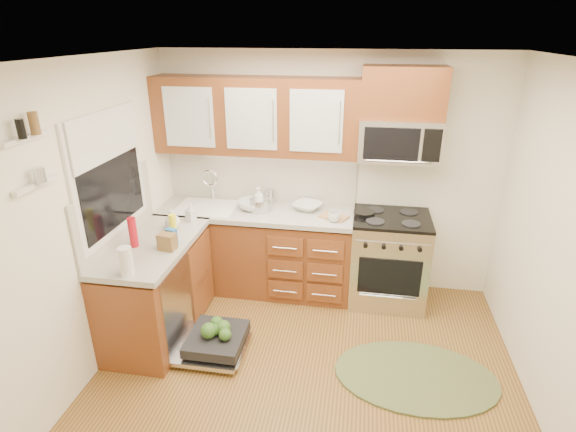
% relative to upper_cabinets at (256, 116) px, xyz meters
% --- Properties ---
extents(floor, '(3.50, 3.50, 0.00)m').
position_rel_upper_cabinets_xyz_m(floor, '(0.73, -1.57, -1.88)').
color(floor, brown).
rests_on(floor, ground).
extents(ceiling, '(3.50, 3.50, 0.00)m').
position_rel_upper_cabinets_xyz_m(ceiling, '(0.73, -1.57, 0.62)').
color(ceiling, white).
rests_on(ceiling, ground).
extents(wall_back, '(3.50, 0.04, 2.50)m').
position_rel_upper_cabinets_xyz_m(wall_back, '(0.73, 0.18, -0.62)').
color(wall_back, white).
rests_on(wall_back, ground).
extents(wall_left, '(0.04, 3.50, 2.50)m').
position_rel_upper_cabinets_xyz_m(wall_left, '(-1.02, -1.57, -0.62)').
color(wall_left, white).
rests_on(wall_left, ground).
extents(base_cabinet_back, '(2.05, 0.60, 0.85)m').
position_rel_upper_cabinets_xyz_m(base_cabinet_back, '(0.00, -0.12, -1.45)').
color(base_cabinet_back, brown).
rests_on(base_cabinet_back, ground).
extents(base_cabinet_left, '(0.60, 1.25, 0.85)m').
position_rel_upper_cabinets_xyz_m(base_cabinet_left, '(-0.72, -1.05, -1.45)').
color(base_cabinet_left, brown).
rests_on(base_cabinet_left, ground).
extents(countertop_back, '(2.07, 0.64, 0.05)m').
position_rel_upper_cabinets_xyz_m(countertop_back, '(0.00, -0.14, -0.97)').
color(countertop_back, '#B9B5A9').
rests_on(countertop_back, base_cabinet_back).
extents(countertop_left, '(0.64, 1.27, 0.05)m').
position_rel_upper_cabinets_xyz_m(countertop_left, '(-0.71, -1.05, -0.97)').
color(countertop_left, '#B9B5A9').
rests_on(countertop_left, base_cabinet_left).
extents(backsplash_back, '(2.05, 0.02, 0.57)m').
position_rel_upper_cabinets_xyz_m(backsplash_back, '(0.00, 0.16, -0.67)').
color(backsplash_back, beige).
rests_on(backsplash_back, ground).
extents(backsplash_left, '(0.02, 1.25, 0.57)m').
position_rel_upper_cabinets_xyz_m(backsplash_left, '(-1.01, -1.05, -0.67)').
color(backsplash_left, beige).
rests_on(backsplash_left, ground).
extents(upper_cabinets, '(2.05, 0.35, 0.75)m').
position_rel_upper_cabinets_xyz_m(upper_cabinets, '(0.00, 0.00, 0.00)').
color(upper_cabinets, brown).
rests_on(upper_cabinets, ground).
extents(cabinet_over_mw, '(0.76, 0.35, 0.47)m').
position_rel_upper_cabinets_xyz_m(cabinet_over_mw, '(1.41, 0.00, 0.26)').
color(cabinet_over_mw, brown).
rests_on(cabinet_over_mw, ground).
extents(range, '(0.76, 0.64, 0.95)m').
position_rel_upper_cabinets_xyz_m(range, '(1.41, -0.15, -1.40)').
color(range, silver).
rests_on(range, ground).
extents(microwave, '(0.76, 0.38, 0.40)m').
position_rel_upper_cabinets_xyz_m(microwave, '(1.41, -0.02, -0.18)').
color(microwave, silver).
rests_on(microwave, ground).
extents(sink, '(0.62, 0.50, 0.26)m').
position_rel_upper_cabinets_xyz_m(sink, '(-0.52, -0.16, -1.07)').
color(sink, white).
rests_on(sink, ground).
extents(dishwasher, '(0.70, 0.60, 0.20)m').
position_rel_upper_cabinets_xyz_m(dishwasher, '(-0.13, -1.27, -1.77)').
color(dishwasher, silver).
rests_on(dishwasher, ground).
extents(window, '(0.03, 1.05, 1.05)m').
position_rel_upper_cabinets_xyz_m(window, '(-1.01, -1.07, -0.32)').
color(window, white).
rests_on(window, ground).
extents(window_blind, '(0.02, 0.96, 0.40)m').
position_rel_upper_cabinets_xyz_m(window_blind, '(-0.98, -1.07, 0.00)').
color(window_blind, white).
rests_on(window_blind, ground).
extents(shelf_upper, '(0.04, 0.40, 0.03)m').
position_rel_upper_cabinets_xyz_m(shelf_upper, '(-0.99, -1.92, 0.17)').
color(shelf_upper, white).
rests_on(shelf_upper, ground).
extents(shelf_lower, '(0.04, 0.40, 0.03)m').
position_rel_upper_cabinets_xyz_m(shelf_lower, '(-0.99, -1.92, -0.12)').
color(shelf_lower, white).
rests_on(shelf_lower, ground).
extents(rug, '(1.56, 1.29, 0.02)m').
position_rel_upper_cabinets_xyz_m(rug, '(1.63, -1.31, -1.86)').
color(rug, '#627342').
rests_on(rug, ground).
extents(skillet, '(0.22, 0.22, 0.04)m').
position_rel_upper_cabinets_xyz_m(skillet, '(1.12, -0.14, -0.91)').
color(skillet, black).
rests_on(skillet, range).
extents(stock_pot, '(0.23, 0.23, 0.13)m').
position_rel_upper_cabinets_xyz_m(stock_pot, '(0.06, -0.15, -0.88)').
color(stock_pot, silver).
rests_on(stock_pot, countertop_back).
extents(cutting_board, '(0.31, 0.27, 0.02)m').
position_rel_upper_cabinets_xyz_m(cutting_board, '(0.83, -0.20, -0.94)').
color(cutting_board, tan).
rests_on(cutting_board, countertop_back).
extents(canister, '(0.11, 0.11, 0.16)m').
position_rel_upper_cabinets_xyz_m(canister, '(0.12, 0.07, -0.87)').
color(canister, silver).
rests_on(canister, countertop_back).
extents(paper_towel_roll, '(0.14, 0.14, 0.23)m').
position_rel_upper_cabinets_xyz_m(paper_towel_roll, '(-0.66, -1.59, -0.83)').
color(paper_towel_roll, white).
rests_on(paper_towel_roll, countertop_left).
extents(mustard_bottle, '(0.07, 0.07, 0.21)m').
position_rel_upper_cabinets_xyz_m(mustard_bottle, '(-0.58, -0.88, -0.85)').
color(mustard_bottle, '#FEF41C').
rests_on(mustard_bottle, countertop_left).
extents(red_bottle, '(0.08, 0.08, 0.27)m').
position_rel_upper_cabinets_xyz_m(red_bottle, '(-0.83, -1.13, -0.82)').
color(red_bottle, red).
rests_on(red_bottle, countertop_left).
extents(wooden_box, '(0.16, 0.12, 0.14)m').
position_rel_upper_cabinets_xyz_m(wooden_box, '(-0.52, -1.14, -0.88)').
color(wooden_box, brown).
rests_on(wooden_box, countertop_left).
extents(blue_carton, '(0.10, 0.08, 0.15)m').
position_rel_upper_cabinets_xyz_m(blue_carton, '(-0.52, -1.05, -0.87)').
color(blue_carton, '#276AB6').
rests_on(blue_carton, countertop_left).
extents(bowl_a, '(0.37, 0.37, 0.07)m').
position_rel_upper_cabinets_xyz_m(bowl_a, '(0.54, -0.03, -0.91)').
color(bowl_a, '#999999').
rests_on(bowl_a, countertop_back).
extents(bowl_b, '(0.40, 0.40, 0.09)m').
position_rel_upper_cabinets_xyz_m(bowl_b, '(-0.03, -0.12, -0.90)').
color(bowl_b, '#999999').
rests_on(bowl_b, countertop_back).
extents(cup, '(0.13, 0.13, 0.09)m').
position_rel_upper_cabinets_xyz_m(cup, '(0.84, -0.30, -0.90)').
color(cup, '#999999').
rests_on(cup, countertop_back).
extents(soap_bottle_a, '(0.13, 0.13, 0.26)m').
position_rel_upper_cabinets_xyz_m(soap_bottle_a, '(0.05, -0.18, -0.82)').
color(soap_bottle_a, '#999999').
rests_on(soap_bottle_a, countertop_back).
extents(soap_bottle_b, '(0.10, 0.10, 0.18)m').
position_rel_upper_cabinets_xyz_m(soap_bottle_b, '(-0.55, -0.52, -0.86)').
color(soap_bottle_b, '#999999').
rests_on(soap_bottle_b, countertop_left).
extents(soap_bottle_c, '(0.18, 0.18, 0.19)m').
position_rel_upper_cabinets_xyz_m(soap_bottle_c, '(-0.66, -0.72, -0.86)').
color(soap_bottle_c, '#999999').
rests_on(soap_bottle_c, countertop_left).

